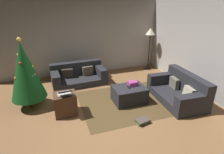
{
  "coord_description": "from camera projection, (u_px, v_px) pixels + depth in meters",
  "views": [
    {
      "loc": [
        -0.94,
        -3.42,
        2.53
      ],
      "look_at": [
        0.46,
        0.61,
        0.75
      ],
      "focal_mm": 29.05,
      "sensor_mm": 36.0,
      "label": 1
    }
  ],
  "objects": [
    {
      "name": "christmas_tree",
      "position": [
        25.0,
        71.0,
        4.36
      ],
      "size": [
        0.85,
        0.85,
        1.8
      ],
      "color": "brown",
      "rests_on": "ground_plane"
    },
    {
      "name": "side_table",
      "position": [
        65.0,
        104.0,
        4.33
      ],
      "size": [
        0.52,
        0.44,
        0.53
      ],
      "primitive_type": "cube",
      "color": "#4C3323",
      "rests_on": "ground_plane"
    },
    {
      "name": "corner_partition",
      "position": [
        217.0,
        53.0,
        4.69
      ],
      "size": [
        0.12,
        6.4,
        2.6
      ],
      "primitive_type": "cube",
      "color": "#B5B0AB",
      "rests_on": "ground_plane"
    },
    {
      "name": "couch_left",
      "position": [
        78.0,
        75.0,
        6.05
      ],
      "size": [
        1.77,
        1.0,
        0.65
      ],
      "rotation": [
        0.0,
        0.0,
        3.2
      ],
      "color": "#26262B",
      "rests_on": "ground_plane"
    },
    {
      "name": "tv_remote",
      "position": [
        129.0,
        87.0,
        4.8
      ],
      "size": [
        0.06,
        0.16,
        0.02
      ],
      "primitive_type": "cube",
      "rotation": [
        0.0,
        0.0,
        -0.08
      ],
      "color": "black",
      "rests_on": "ottoman"
    },
    {
      "name": "corner_lamp",
      "position": [
        150.0,
        35.0,
        6.84
      ],
      "size": [
        0.36,
        0.36,
        1.62
      ],
      "color": "black",
      "rests_on": "ground_plane"
    },
    {
      "name": "area_rug",
      "position": [
        129.0,
        101.0,
        4.97
      ],
      "size": [
        2.6,
        2.0,
        0.01
      ],
      "primitive_type": "cube",
      "color": "brown",
      "rests_on": "ground_plane"
    },
    {
      "name": "ottoman",
      "position": [
        129.0,
        94.0,
        4.89
      ],
      "size": [
        0.85,
        0.64,
        0.43
      ],
      "primitive_type": "cube",
      "color": "#26262B",
      "rests_on": "ground_plane"
    },
    {
      "name": "laptop",
      "position": [
        65.0,
        93.0,
        4.16
      ],
      "size": [
        0.34,
        0.42,
        0.18
      ],
      "color": "silver",
      "rests_on": "side_table"
    },
    {
      "name": "book_stack",
      "position": [
        142.0,
        121.0,
        4.06
      ],
      "size": [
        0.34,
        0.28,
        0.09
      ],
      "color": "#387A47",
      "rests_on": "ground_plane"
    },
    {
      "name": "gift_box",
      "position": [
        132.0,
        83.0,
        4.89
      ],
      "size": [
        0.25,
        0.2,
        0.11
      ],
      "primitive_type": "cube",
      "rotation": [
        0.0,
        0.0,
        0.04
      ],
      "color": "#B23F8C",
      "rests_on": "ottoman"
    },
    {
      "name": "couch_right",
      "position": [
        179.0,
        91.0,
        4.96
      ],
      "size": [
        1.03,
        1.7,
        0.75
      ],
      "rotation": [
        0.0,
        0.0,
        1.51
      ],
      "color": "#26262B",
      "rests_on": "ground_plane"
    },
    {
      "name": "rear_partition",
      "position": [
        77.0,
        39.0,
        6.48
      ],
      "size": [
        6.4,
        0.12,
        2.6
      ],
      "primitive_type": "cube",
      "color": "#BCB7B2",
      "rests_on": "ground_plane"
    },
    {
      "name": "ground_plane",
      "position": [
        102.0,
        118.0,
        4.24
      ],
      "size": [
        6.4,
        6.4,
        0.0
      ],
      "primitive_type": "plane",
      "color": "brown"
    }
  ]
}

